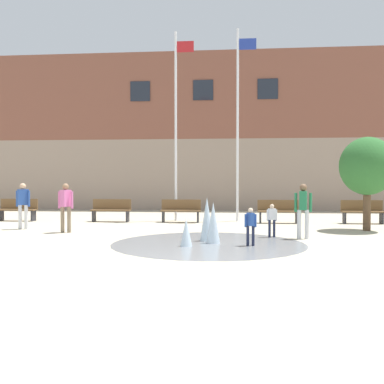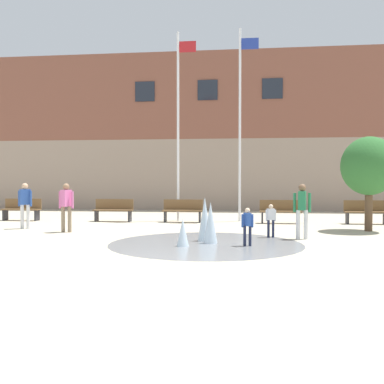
% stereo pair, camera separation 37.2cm
% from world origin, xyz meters
% --- Properties ---
extents(ground_plane, '(100.00, 100.00, 0.00)m').
position_xyz_m(ground_plane, '(0.00, 0.00, 0.00)').
color(ground_plane, '#BCB299').
extents(library_building, '(36.00, 6.05, 8.79)m').
position_xyz_m(library_building, '(0.00, 19.70, 4.40)').
color(library_building, gray).
rests_on(library_building, ground).
extents(splash_fountain, '(5.16, 5.16, 1.23)m').
position_xyz_m(splash_fountain, '(0.97, 4.07, 0.37)').
color(splash_fountain, gray).
rests_on(splash_fountain, ground).
extents(park_bench_far_left, '(1.60, 0.44, 0.91)m').
position_xyz_m(park_bench_far_left, '(-7.25, 9.87, 0.48)').
color(park_bench_far_left, '#28282D').
rests_on(park_bench_far_left, ground).
extents(park_bench_under_left_flagpole, '(1.60, 0.44, 0.91)m').
position_xyz_m(park_bench_under_left_flagpole, '(-3.29, 9.91, 0.48)').
color(park_bench_under_left_flagpole, '#28282D').
rests_on(park_bench_under_left_flagpole, ground).
extents(park_bench_center, '(1.60, 0.44, 0.91)m').
position_xyz_m(park_bench_center, '(-0.43, 9.91, 0.48)').
color(park_bench_center, '#28282D').
rests_on(park_bench_center, ground).
extents(park_bench_under_right_flagpole, '(1.60, 0.44, 0.91)m').
position_xyz_m(park_bench_under_right_flagpole, '(3.43, 9.88, 0.48)').
color(park_bench_under_right_flagpole, '#28282D').
rests_on(park_bench_under_right_flagpole, ground).
extents(park_bench_near_trashcan, '(1.60, 0.44, 0.91)m').
position_xyz_m(park_bench_near_trashcan, '(6.68, 10.00, 0.48)').
color(park_bench_near_trashcan, '#28282D').
rests_on(park_bench_near_trashcan, ground).
extents(child_with_pink_shirt, '(0.31, 0.24, 0.99)m').
position_xyz_m(child_with_pink_shirt, '(2.13, 3.65, 0.58)').
color(child_with_pink_shirt, '#1E233D').
rests_on(child_with_pink_shirt, ground).
extents(child_running, '(0.31, 0.19, 0.99)m').
position_xyz_m(child_running, '(2.82, 5.47, 0.58)').
color(child_running, '#1E233D').
rests_on(child_running, ground).
extents(teen_by_trashcan, '(0.50, 0.39, 1.59)m').
position_xyz_m(teen_by_trashcan, '(-3.72, 6.05, 0.93)').
color(teen_by_trashcan, '#89755B').
rests_on(teen_by_trashcan, ground).
extents(adult_in_red, '(0.50, 0.37, 1.59)m').
position_xyz_m(adult_in_red, '(-5.56, 6.88, 0.93)').
color(adult_in_red, silver).
rests_on(adult_in_red, ground).
extents(adult_watching, '(0.50, 0.37, 1.59)m').
position_xyz_m(adult_watching, '(3.69, 5.19, 0.93)').
color(adult_watching, silver).
rests_on(adult_watching, ground).
extents(flagpole_left, '(0.80, 0.10, 7.82)m').
position_xyz_m(flagpole_left, '(-0.68, 10.56, 4.15)').
color(flagpole_left, silver).
rests_on(flagpole_left, ground).
extents(flagpole_right, '(0.80, 0.10, 7.86)m').
position_xyz_m(flagpole_right, '(1.87, 10.56, 4.17)').
color(flagpole_right, silver).
rests_on(flagpole_right, ground).
extents(street_tree_near_building, '(1.83, 1.83, 3.14)m').
position_xyz_m(street_tree_near_building, '(6.14, 7.51, 2.15)').
color(street_tree_near_building, brown).
rests_on(street_tree_near_building, ground).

